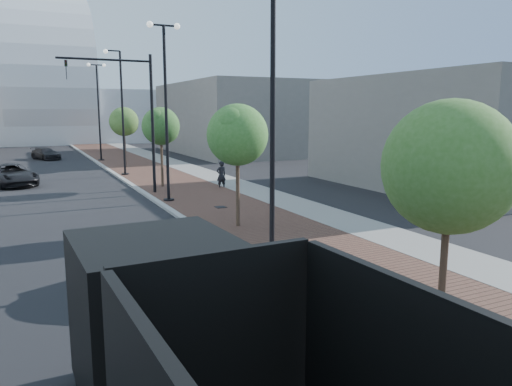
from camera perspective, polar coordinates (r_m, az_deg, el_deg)
name	(u,v)px	position (r m, az deg, el deg)	size (l,w,h in m)	color
sidewalk	(145,166)	(44.69, -12.73, 3.13)	(7.00, 140.00, 0.12)	#4C2D23
concrete_strip	(175,164)	(45.36, -9.41, 3.34)	(2.40, 140.00, 0.13)	slate
curb	(105,167)	(44.05, -17.18, 2.87)	(0.30, 140.00, 0.14)	gray
white_sedan	(161,268)	(13.48, -10.93, -8.53)	(1.51, 4.33, 1.43)	silver
dark_car_mid	(11,175)	(35.95, -26.59, 1.89)	(2.35, 5.09, 1.41)	black
dark_car_far	(46,154)	(53.89, -23.24, 4.22)	(1.65, 4.07, 1.18)	black
pedestrian	(221,175)	(30.74, -4.06, 2.07)	(0.64, 0.42, 1.75)	black
streetlight_1	(269,128)	(14.98, 1.55, 7.57)	(1.44, 0.56, 9.21)	black
streetlight_2	(166,111)	(26.26, -10.40, 9.30)	(1.72, 0.56, 9.28)	black
streetlight_3	(121,118)	(37.95, -15.39, 8.42)	(1.44, 0.56, 9.21)	black
streetlight_4	(99,111)	(49.81, -17.81, 9.04)	(1.72, 0.56, 9.28)	black
traffic_mast	(136,109)	(28.97, -13.74, 9.52)	(5.09, 0.20, 8.00)	black
tree_0	(451,167)	(10.92, 21.68, 2.79)	(2.79, 2.79, 5.11)	#382619
tree_1	(238,135)	(20.04, -2.08, 6.74)	(2.53, 2.51, 5.15)	#382619
tree_2	(161,126)	(31.40, -10.94, 7.61)	(2.40, 2.35, 5.09)	#382619
tree_3	(124,122)	(43.11, -15.05, 8.00)	(2.47, 2.43, 5.18)	#382619
convention_center	(47,104)	(88.44, -23.11, 9.52)	(50.00, 30.00, 50.00)	#B2B7BD
commercial_block_ne	(231,118)	(57.82, -2.89, 8.67)	(12.00, 22.00, 8.00)	#67625C
commercial_block_e	(442,132)	(33.74, 20.76, 6.62)	(10.00, 16.00, 7.00)	#635F59
utility_cover_1	(356,272)	(15.07, 11.59, -8.94)	(0.50, 0.50, 0.02)	black
utility_cover_2	(221,207)	(24.44, -4.13, -1.64)	(0.50, 0.50, 0.02)	black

